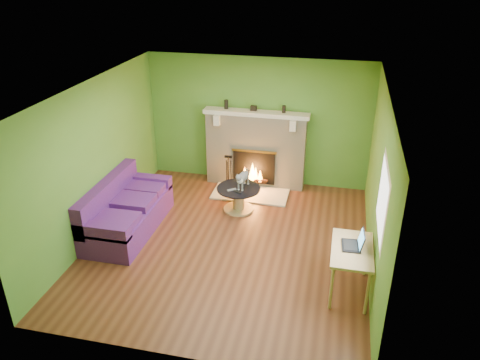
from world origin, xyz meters
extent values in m
plane|color=#552A18|center=(0.00, 0.00, 0.00)|extent=(5.00, 5.00, 0.00)
plane|color=white|center=(0.00, 0.00, 2.60)|extent=(5.00, 5.00, 0.00)
plane|color=#4C862B|center=(0.00, 2.50, 1.30)|extent=(5.00, 0.00, 5.00)
plane|color=#4C862B|center=(0.00, -2.50, 1.30)|extent=(5.00, 0.00, 5.00)
plane|color=#4C862B|center=(-2.25, 0.00, 1.30)|extent=(0.00, 5.00, 5.00)
plane|color=#4C862B|center=(2.25, 0.00, 1.30)|extent=(0.00, 5.00, 5.00)
plane|color=silver|center=(2.24, -0.90, 1.55)|extent=(0.00, 1.20, 1.20)
plane|color=white|center=(2.23, -0.90, 1.55)|extent=(0.00, 1.06, 1.06)
cube|color=#BDB69D|center=(0.00, 2.33, 0.75)|extent=(2.00, 0.35, 1.50)
cube|color=black|center=(0.00, 2.13, 0.44)|extent=(0.85, 0.03, 0.68)
cube|color=gold|center=(0.00, 2.13, 0.80)|extent=(0.91, 0.02, 0.04)
cylinder|color=black|center=(0.00, 2.10, 0.16)|extent=(0.55, 0.07, 0.07)
cube|color=beige|center=(0.00, 2.30, 1.54)|extent=(2.10, 0.28, 0.08)
cube|color=beige|center=(-0.75, 2.11, 1.40)|extent=(0.12, 0.10, 0.20)
cube|color=beige|center=(0.75, 2.11, 1.40)|extent=(0.12, 0.10, 0.20)
cube|color=beige|center=(0.00, 1.80, 0.01)|extent=(1.50, 0.75, 0.03)
cube|color=beige|center=(0.00, 2.30, 1.54)|extent=(2.10, 0.28, 0.08)
cube|color=#511B6A|center=(-1.80, 0.04, 0.23)|extent=(0.90, 2.00, 0.45)
cube|color=#511B6A|center=(-2.15, 0.04, 0.62)|extent=(0.21, 2.00, 0.56)
cube|color=#511B6A|center=(-1.80, -0.85, 0.51)|extent=(0.90, 0.21, 0.23)
cube|color=#511B6A|center=(-1.80, 0.94, 0.51)|extent=(0.90, 0.21, 0.23)
cube|color=#511B6A|center=(-1.75, -0.52, 0.51)|extent=(0.72, 0.53, 0.12)
cube|color=#511B6A|center=(-1.75, 0.15, 0.51)|extent=(0.72, 0.53, 0.12)
cube|color=#511B6A|center=(-1.75, 0.71, 0.51)|extent=(0.72, 0.53, 0.12)
cylinder|color=tan|center=(-0.10, 1.15, 0.02)|extent=(0.57, 0.57, 0.03)
cylinder|color=tan|center=(-0.10, 1.15, 0.23)|extent=(0.20, 0.20, 0.40)
cylinder|color=black|center=(-0.10, 1.15, 0.45)|extent=(0.81, 0.81, 0.03)
cube|color=tan|center=(1.95, -0.81, 0.70)|extent=(0.56, 0.97, 0.04)
cylinder|color=tan|center=(1.72, -1.24, 0.34)|extent=(0.04, 0.04, 0.68)
cylinder|color=tan|center=(2.18, -1.24, 0.34)|extent=(0.04, 0.04, 0.68)
cylinder|color=tan|center=(1.72, -0.37, 0.34)|extent=(0.04, 0.04, 0.68)
cylinder|color=tan|center=(2.18, -0.37, 0.34)|extent=(0.04, 0.04, 0.68)
cube|color=gray|center=(-0.20, 1.03, 0.47)|extent=(0.16, 0.14, 0.02)
cube|color=black|center=(-0.08, 0.97, 0.47)|extent=(0.16, 0.12, 0.02)
cylinder|color=black|center=(-0.61, 2.33, 1.67)|extent=(0.08, 0.08, 0.18)
cylinder|color=black|center=(0.54, 2.33, 1.65)|extent=(0.07, 0.07, 0.14)
cube|color=black|center=(-0.06, 2.33, 1.63)|extent=(0.12, 0.08, 0.10)
camera|label=1|loc=(1.62, -6.36, 4.36)|focal=35.00mm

